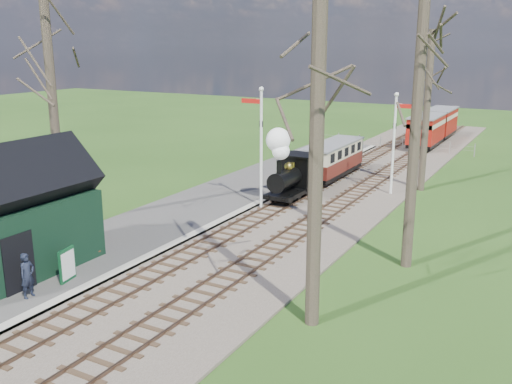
% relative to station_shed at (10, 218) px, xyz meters
% --- Properties ---
extents(ground, '(140.00, 140.00, 0.00)m').
position_rel_station_shed_xyz_m(ground, '(4.30, -4.00, -2.27)').
color(ground, '#284A17').
rests_on(ground, ground).
extents(distant_hills, '(114.40, 48.00, 22.02)m').
position_rel_station_shed_xyz_m(distant_hills, '(5.70, 60.38, -18.47)').
color(distant_hills, '#385B23').
rests_on(distant_hills, ground).
extents(ballast_bed, '(8.00, 60.00, 0.10)m').
position_rel_station_shed_xyz_m(ballast_bed, '(5.60, 18.00, -2.22)').
color(ballast_bed, brown).
rests_on(ballast_bed, ground).
extents(track_near, '(1.60, 60.00, 0.15)m').
position_rel_station_shed_xyz_m(track_near, '(4.30, 18.00, -2.17)').
color(track_near, brown).
rests_on(track_near, ground).
extents(track_far, '(1.60, 60.00, 0.15)m').
position_rel_station_shed_xyz_m(track_far, '(6.90, 18.00, -2.17)').
color(track_far, brown).
rests_on(track_far, ground).
extents(platform, '(5.00, 44.00, 0.20)m').
position_rel_station_shed_xyz_m(platform, '(0.80, 10.00, -2.17)').
color(platform, '#474442').
rests_on(platform, ground).
extents(coping_strip, '(0.40, 44.00, 0.21)m').
position_rel_station_shed_xyz_m(coping_strip, '(3.10, 10.00, -2.16)').
color(coping_strip, '#B2AD9E').
rests_on(coping_strip, ground).
extents(station_shed, '(3.25, 6.30, 4.78)m').
position_rel_station_shed_xyz_m(station_shed, '(0.00, 0.00, 0.00)').
color(station_shed, black).
rests_on(station_shed, platform).
extents(semaphore_near, '(1.22, 0.24, 6.22)m').
position_rel_station_shed_xyz_m(semaphore_near, '(3.53, 12.00, 1.35)').
color(semaphore_near, silver).
rests_on(semaphore_near, ground).
extents(semaphore_far, '(1.22, 0.24, 5.72)m').
position_rel_station_shed_xyz_m(semaphore_far, '(8.67, 18.00, 1.08)').
color(semaphore_far, silver).
rests_on(semaphore_far, ground).
extents(bare_trees, '(15.51, 22.39, 12.00)m').
position_rel_station_shed_xyz_m(bare_trees, '(5.63, 6.10, 2.94)').
color(bare_trees, '#382D23').
rests_on(bare_trees, ground).
extents(fence_line, '(12.60, 0.08, 1.00)m').
position_rel_station_shed_xyz_m(fence_line, '(4.60, 32.00, -1.72)').
color(fence_line, slate).
rests_on(fence_line, ground).
extents(locomotive, '(1.59, 3.71, 3.97)m').
position_rel_station_shed_xyz_m(locomotive, '(4.29, 13.95, -0.41)').
color(locomotive, black).
rests_on(locomotive, ground).
extents(coach, '(1.85, 6.36, 1.95)m').
position_rel_station_shed_xyz_m(coach, '(4.30, 20.00, -0.90)').
color(coach, black).
rests_on(coach, ground).
extents(red_carriage_a, '(2.07, 5.13, 2.18)m').
position_rel_station_shed_xyz_m(red_carriage_a, '(6.90, 33.50, -0.76)').
color(red_carriage_a, black).
rests_on(red_carriage_a, ground).
extents(red_carriage_b, '(2.07, 5.13, 2.18)m').
position_rel_station_shed_xyz_m(red_carriage_b, '(6.90, 39.00, -0.76)').
color(red_carriage_b, black).
rests_on(red_carriage_b, ground).
extents(sign_board, '(0.25, 0.81, 1.19)m').
position_rel_station_shed_xyz_m(sign_board, '(2.23, 0.38, -1.47)').
color(sign_board, '#0D4020').
rests_on(sign_board, platform).
extents(bench, '(0.69, 1.32, 0.72)m').
position_rel_station_shed_xyz_m(bench, '(1.10, 2.18, -1.73)').
color(bench, '#4B2F1A').
rests_on(bench, platform).
extents(person, '(0.39, 0.57, 1.52)m').
position_rel_station_shed_xyz_m(person, '(2.12, -1.19, -1.31)').
color(person, '#1A1E2F').
rests_on(person, platform).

